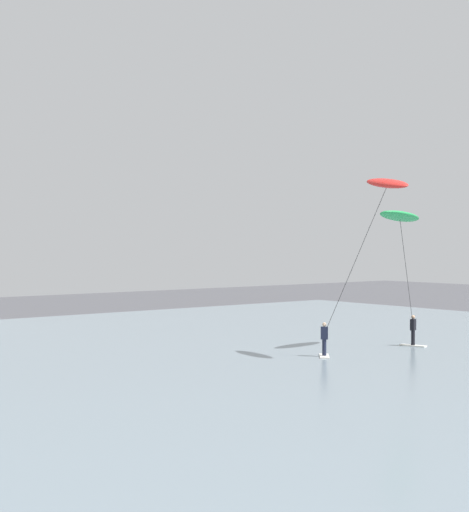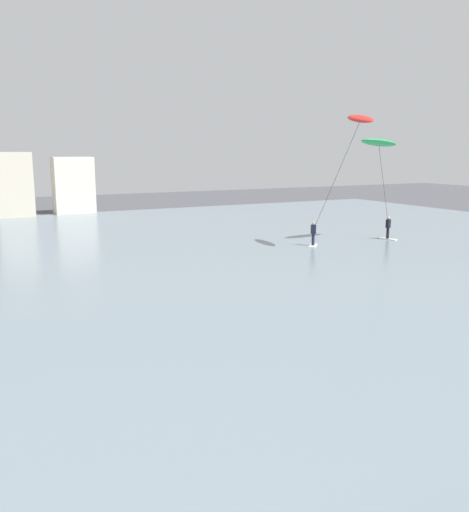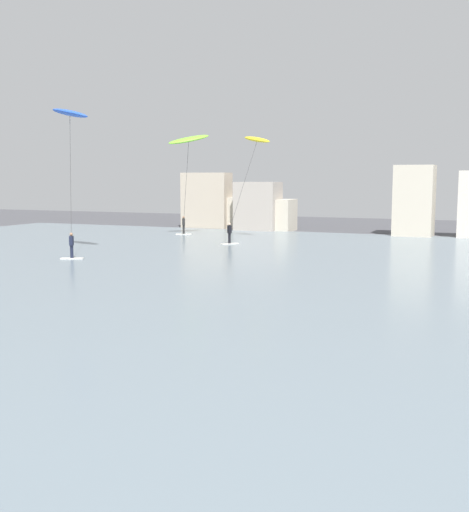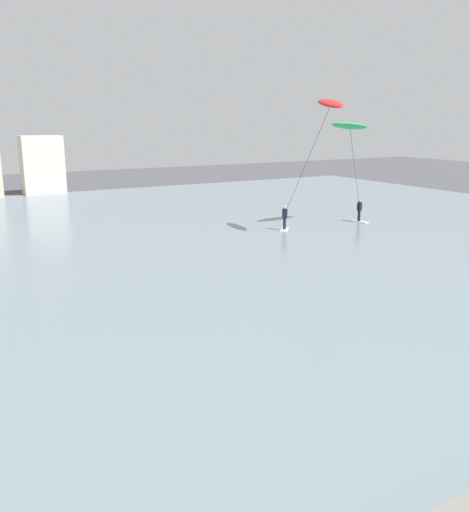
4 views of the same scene
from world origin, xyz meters
TOP-DOWN VIEW (x-y plane):
  - water_bay at (0.00, 29.95)m, footprint 84.00×52.00m
  - kitesurfer_red at (16.26, 25.88)m, footprint 2.61×4.99m
  - kitesurfer_green at (20.06, 27.74)m, footprint 3.99×2.16m

SIDE VIEW (x-z plane):
  - water_bay at x=0.00m, z-range 0.00..0.10m
  - kitesurfer_green at x=20.06m, z-range 2.81..10.07m
  - kitesurfer_red at x=16.26m, z-range 3.09..11.78m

